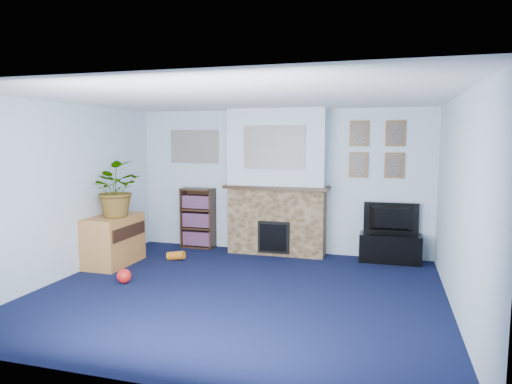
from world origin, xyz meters
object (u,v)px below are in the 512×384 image
(television, at_px, (391,219))
(sideboard, at_px, (114,242))
(bookshelf, at_px, (198,219))
(tv_stand, at_px, (390,248))

(television, xyz_separation_m, sideboard, (-4.07, -1.34, -0.33))
(television, relative_size, sideboard, 0.86)
(bookshelf, bearing_deg, tv_stand, -1.34)
(television, bearing_deg, tv_stand, 88.40)
(tv_stand, relative_size, television, 1.11)
(tv_stand, xyz_separation_m, bookshelf, (-3.27, 0.08, 0.28))
(bookshelf, bearing_deg, television, -0.99)
(tv_stand, height_order, sideboard, sideboard)
(television, height_order, sideboard, television)
(bookshelf, height_order, sideboard, bookshelf)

